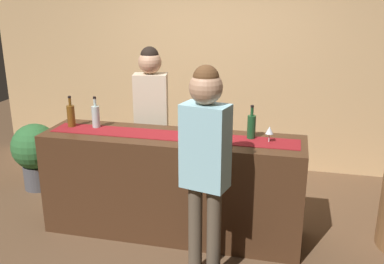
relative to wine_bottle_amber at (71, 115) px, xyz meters
name	(u,v)px	position (x,y,z in m)	size (l,w,h in m)	color
ground_plane	(173,231)	(1.01, -0.05, -1.08)	(10.00, 10.00, 0.00)	brown
back_wall	(212,54)	(1.01, 1.85, 0.37)	(6.00, 0.12, 2.90)	tan
bar_counter	(172,185)	(1.01, -0.05, -0.60)	(2.38, 0.60, 0.96)	#472B19
counter_runner_cloth	(172,136)	(1.01, -0.05, -0.11)	(2.26, 0.28, 0.01)	maroon
wine_bottle_amber	(71,115)	(0.00, 0.00, 0.00)	(0.07, 0.07, 0.30)	brown
wine_bottle_green	(251,126)	(1.71, 0.04, 0.00)	(0.07, 0.07, 0.30)	#194723
wine_bottle_clear	(96,116)	(0.24, 0.03, 0.00)	(0.07, 0.07, 0.30)	#B2C6C1
wine_glass_near_customer	(269,131)	(1.87, -0.03, -0.01)	(0.07, 0.07, 0.14)	silver
wine_glass_mid_counter	(214,126)	(1.38, 0.01, -0.01)	(0.07, 0.07, 0.14)	silver
bartender	(151,109)	(0.62, 0.53, -0.04)	(0.37, 0.26, 1.69)	#26262B
customer_sipping	(205,154)	(1.45, -0.69, -0.01)	(0.38, 0.28, 1.72)	brown
potted_plant_tall	(36,152)	(-0.80, 0.54, -0.63)	(0.53, 0.53, 0.78)	#4C4C51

